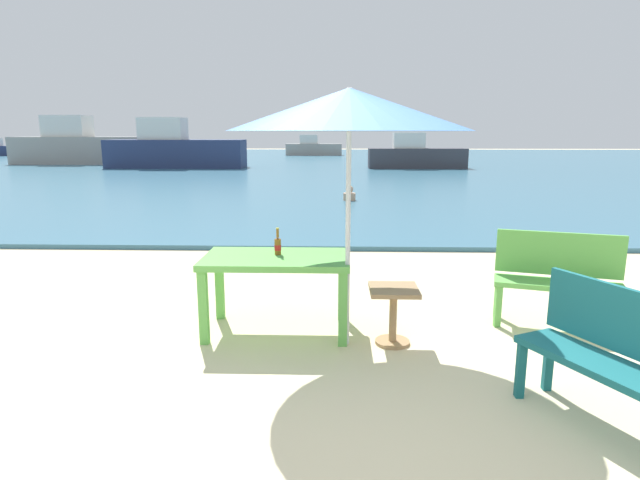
{
  "coord_description": "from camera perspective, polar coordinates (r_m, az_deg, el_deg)",
  "views": [
    {
      "loc": [
        -0.17,
        -3.43,
        1.93
      ],
      "look_at": [
        -0.37,
        3.0,
        0.6
      ],
      "focal_mm": 29.33,
      "sensor_mm": 36.0,
      "label": 1
    }
  ],
  "objects": [
    {
      "name": "patio_umbrella",
      "position": [
        4.58,
        3.21,
        14.01
      ],
      "size": [
        2.1,
        2.1,
        2.3
      ],
      "color": "silver",
      "rests_on": "ground_plane"
    },
    {
      "name": "picnic_table_green",
      "position": [
        5.07,
        -4.77,
        -2.98
      ],
      "size": [
        1.4,
        0.8,
        0.76
      ],
      "color": "#60B24C",
      "rests_on": "ground_plane"
    },
    {
      "name": "boat_sailboat",
      "position": [
        29.08,
        -15.59,
        9.46
      ],
      "size": [
        7.17,
        1.95,
        2.61
      ],
      "color": "navy",
      "rests_on": "sea_water"
    },
    {
      "name": "bench_teal_center",
      "position": [
        3.94,
        29.39,
        -10.56
      ],
      "size": [
        0.86,
        1.23,
        0.95
      ],
      "color": "#196066",
      "rests_on": "ground_plane"
    },
    {
      "name": "ground_plane",
      "position": [
        3.94,
        4.27,
        -17.68
      ],
      "size": [
        120.0,
        120.0,
        0.0
      ],
      "primitive_type": "plane",
      "color": "beige"
    },
    {
      "name": "boat_tanker",
      "position": [
        34.63,
        -24.79,
        9.24
      ],
      "size": [
        7.75,
        2.11,
        2.82
      ],
      "color": "gray",
      "rests_on": "sea_water"
    },
    {
      "name": "bench_green_left",
      "position": [
        5.74,
        24.54,
        -3.41
      ],
      "size": [
        1.25,
        0.68,
        0.95
      ],
      "color": "#60B24C",
      "rests_on": "ground_plane"
    },
    {
      "name": "sea_water",
      "position": [
        33.49,
        2.1,
        8.43
      ],
      "size": [
        120.0,
        50.0,
        0.08
      ],
      "primitive_type": "cube",
      "color": "#386B84",
      "rests_on": "ground_plane"
    },
    {
      "name": "boat_fishing_trawler",
      "position": [
        28.09,
        10.38,
        9.06
      ],
      "size": [
        5.03,
        1.37,
        1.83
      ],
      "color": "#38383F",
      "rests_on": "sea_water"
    },
    {
      "name": "beer_bottle_amber",
      "position": [
        5.09,
        -4.63,
        -0.57
      ],
      "size": [
        0.07,
        0.07,
        0.26
      ],
      "color": "brown",
      "rests_on": "picnic_table_green"
    },
    {
      "name": "boat_ferry",
      "position": [
        43.42,
        -0.76,
        10.02
      ],
      "size": [
        4.54,
        1.24,
        1.65
      ],
      "color": "gray",
      "rests_on": "sea_water"
    },
    {
      "name": "side_table_wood",
      "position": [
        4.88,
        8.0,
        -7.28
      ],
      "size": [
        0.44,
        0.44,
        0.54
      ],
      "color": "#9E7A51",
      "rests_on": "ground_plane"
    },
    {
      "name": "swimmer_person",
      "position": [
        14.52,
        3.23,
        4.97
      ],
      "size": [
        0.34,
        0.34,
        0.41
      ],
      "color": "tan",
      "rests_on": "sea_water"
    }
  ]
}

